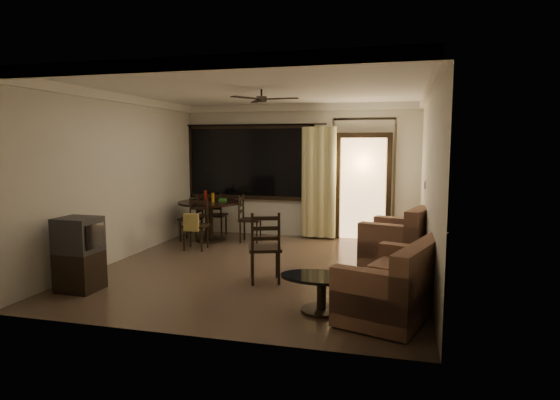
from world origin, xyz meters
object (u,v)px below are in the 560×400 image
(sofa, at_px, (398,285))
(coffee_table, at_px, (322,288))
(dining_chair_west, at_px, (192,226))
(side_chair, at_px, (265,261))
(dining_table, at_px, (210,210))
(armchair, at_px, (399,243))
(dining_chair_north, at_px, (216,223))
(dining_chair_south, at_px, (196,233))
(tv_cabinet, at_px, (79,254))
(dining_chair_east, at_px, (250,228))

(sofa, distance_m, coffee_table, 0.88)
(dining_chair_west, bearing_deg, sofa, 46.63)
(side_chair, bearing_deg, dining_table, -72.26)
(armchair, bearing_deg, dining_chair_north, 172.21)
(dining_chair_south, relative_size, armchair, 0.81)
(side_chair, bearing_deg, dining_chair_north, -75.91)
(dining_table, relative_size, dining_chair_west, 1.35)
(tv_cabinet, distance_m, sofa, 4.16)
(dining_chair_east, height_order, armchair, armchair)
(dining_chair_east, distance_m, dining_chair_north, 0.98)
(dining_chair_east, distance_m, dining_chair_south, 1.20)
(dining_chair_east, bearing_deg, dining_chair_north, 61.34)
(dining_chair_west, bearing_deg, dining_chair_south, 24.91)
(tv_cabinet, bearing_deg, dining_chair_north, 86.40)
(dining_chair_west, bearing_deg, armchair, 69.78)
(dining_chair_east, height_order, side_chair, side_chair)
(dining_chair_south, relative_size, tv_cabinet, 0.96)
(dining_chair_west, xyz_separation_m, dining_chair_east, (1.21, 0.14, 0.00))
(dining_chair_west, height_order, side_chair, side_chair)
(dining_chair_south, relative_size, dining_chair_north, 1.00)
(dining_chair_east, height_order, dining_chair_south, same)
(side_chair, bearing_deg, dining_chair_east, -86.75)
(dining_table, distance_m, armchair, 3.97)
(dining_chair_west, height_order, armchair, armchair)
(coffee_table, bearing_deg, armchair, 69.28)
(dining_chair_north, xyz_separation_m, armchair, (3.83, -1.69, 0.11))
(dining_table, relative_size, sofa, 0.72)
(sofa, distance_m, armchair, 2.17)
(dining_chair_east, relative_size, side_chair, 0.93)
(dining_chair_south, relative_size, sofa, 0.53)
(dining_chair_east, bearing_deg, tv_cabinet, 156.59)
(dining_chair_west, relative_size, dining_chair_south, 1.00)
(tv_cabinet, distance_m, coffee_table, 3.29)
(dining_chair_west, height_order, tv_cabinet, tv_cabinet)
(tv_cabinet, xyz_separation_m, sofa, (4.16, 0.15, -0.16))
(dining_chair_south, bearing_deg, side_chair, -46.91)
(tv_cabinet, height_order, coffee_table, tv_cabinet)
(side_chair, bearing_deg, armchair, -164.08)
(tv_cabinet, height_order, armchair, tv_cabinet)
(dining_table, bearing_deg, dining_chair_east, 4.62)
(dining_chair_west, height_order, dining_chair_north, same)
(tv_cabinet, relative_size, coffee_table, 1.01)
(dining_chair_west, distance_m, dining_chair_south, 0.90)
(dining_table, height_order, armchair, dining_table)
(dining_chair_north, height_order, sofa, dining_chair_north)
(dining_table, distance_m, dining_chair_north, 0.59)
(dining_chair_east, relative_size, tv_cabinet, 0.96)
(coffee_table, bearing_deg, sofa, 8.82)
(dining_table, bearing_deg, sofa, -41.96)
(coffee_table, distance_m, side_chair, 1.39)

